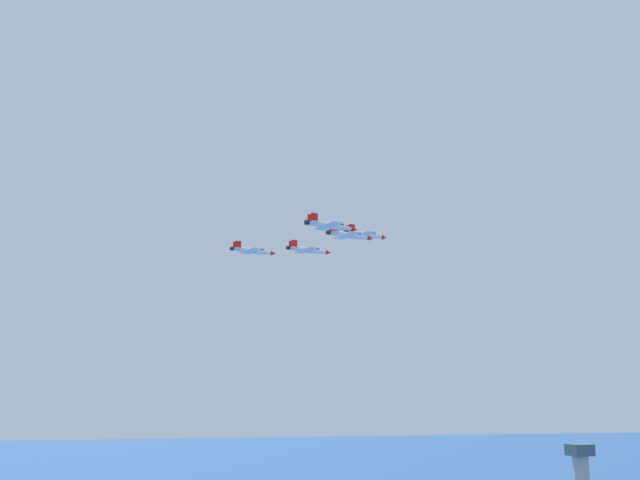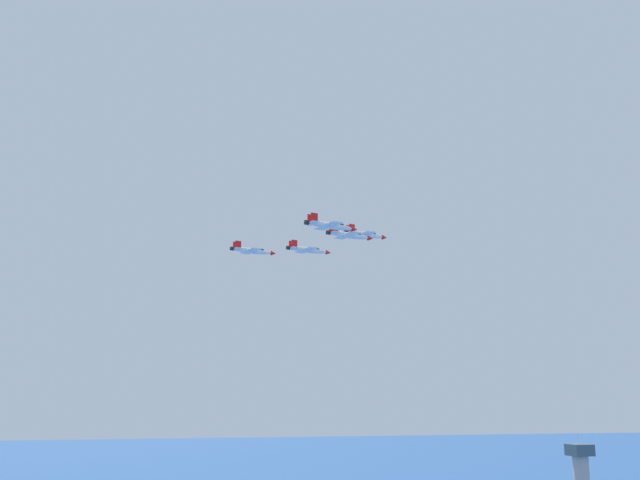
# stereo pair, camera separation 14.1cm
# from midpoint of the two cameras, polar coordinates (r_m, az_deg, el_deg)

# --- Properties ---
(jet_lead) EXTENTS (11.80, 18.37, 3.93)m
(jet_lead) POSITION_cam_midpoint_polar(r_m,az_deg,el_deg) (260.43, 3.57, 0.43)
(jet_lead) COLOR white
(jet_left_wingman) EXTENTS (11.70, 18.28, 3.90)m
(jet_left_wingman) POSITION_cam_midpoint_polar(r_m,az_deg,el_deg) (262.03, -0.96, -0.79)
(jet_left_wingman) COLOR white
(jet_right_wingman) EXTENTS (11.71, 18.21, 3.90)m
(jet_right_wingman) POSITION_cam_midpoint_polar(r_m,az_deg,el_deg) (239.74, 2.32, 0.39)
(jet_right_wingman) COLOR white
(jet_left_outer) EXTENTS (11.75, 18.32, 3.92)m
(jet_left_outer) POSITION_cam_midpoint_polar(r_m,az_deg,el_deg) (266.41, -5.38, -0.85)
(jet_left_outer) COLOR white
(jet_right_outer) EXTENTS (11.93, 18.59, 3.98)m
(jet_right_outer) POSITION_cam_midpoint_polar(r_m,az_deg,el_deg) (219.93, 0.83, 1.15)
(jet_right_outer) COLOR white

